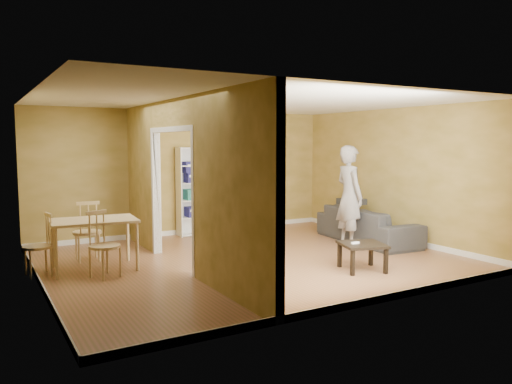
# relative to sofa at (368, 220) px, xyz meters

# --- Properties ---
(room_shell) EXTENTS (6.50, 6.50, 6.50)m
(room_shell) POSITION_rel_sofa_xyz_m (-2.70, -0.17, 0.86)
(room_shell) COLOR #9D6348
(room_shell) RESTS_ON ground
(partition) EXTENTS (0.22, 5.50, 2.60)m
(partition) POSITION_rel_sofa_xyz_m (-3.90, -0.17, 0.86)
(partition) COLOR tan
(partition) RESTS_ON ground
(wall_speaker) EXTENTS (0.10, 0.10, 0.10)m
(wall_speaker) POSITION_rel_sofa_xyz_m (-1.20, 2.52, 1.46)
(wall_speaker) COLOR black
(wall_speaker) RESTS_ON room_shell
(sofa) EXTENTS (2.38, 1.17, 0.88)m
(sofa) POSITION_rel_sofa_xyz_m (0.00, 0.00, 0.00)
(sofa) COLOR black
(sofa) RESTS_ON ground
(person) EXTENTS (0.88, 0.73, 2.21)m
(person) POSITION_rel_sofa_xyz_m (-0.61, -0.16, 0.67)
(person) COLOR slate
(person) RESTS_ON ground
(bookshelf) EXTENTS (0.77, 0.34, 1.84)m
(bookshelf) POSITION_rel_sofa_xyz_m (-2.60, 2.43, 0.48)
(bookshelf) COLOR white
(bookshelf) RESTS_ON ground
(paper_box_navy_a) EXTENTS (0.41, 0.27, 0.21)m
(paper_box_navy_a) POSITION_rel_sofa_xyz_m (-2.61, 2.38, 0.05)
(paper_box_navy_a) COLOR #0E174B
(paper_box_navy_a) RESTS_ON bookshelf
(paper_box_teal) EXTENTS (0.43, 0.28, 0.22)m
(paper_box_teal) POSITION_rel_sofa_xyz_m (-2.62, 2.38, 0.42)
(paper_box_teal) COLOR #1E6461
(paper_box_teal) RESTS_ON bookshelf
(paper_box_navy_b) EXTENTS (0.39, 0.26, 0.20)m
(paper_box_navy_b) POSITION_rel_sofa_xyz_m (-2.63, 2.38, 0.77)
(paper_box_navy_b) COLOR navy
(paper_box_navy_b) RESTS_ON bookshelf
(paper_box_navy_c) EXTENTS (0.45, 0.29, 0.23)m
(paper_box_navy_c) POSITION_rel_sofa_xyz_m (-2.64, 2.38, 1.01)
(paper_box_navy_c) COLOR navy
(paper_box_navy_c) RESTS_ON bookshelf
(coffee_table) EXTENTS (0.63, 0.63, 0.42)m
(coffee_table) POSITION_rel_sofa_xyz_m (-1.59, -1.62, -0.09)
(coffee_table) COLOR black
(coffee_table) RESTS_ON ground
(game_controller) EXTENTS (0.14, 0.04, 0.03)m
(game_controller) POSITION_rel_sofa_xyz_m (-1.71, -1.59, -0.01)
(game_controller) COLOR white
(game_controller) RESTS_ON coffee_table
(dining_table) EXTENTS (1.24, 0.83, 0.77)m
(dining_table) POSITION_rel_sofa_xyz_m (-5.09, 0.46, 0.26)
(dining_table) COLOR beige
(dining_table) RESTS_ON ground
(chair_left) EXTENTS (0.47, 0.47, 0.91)m
(chair_left) POSITION_rel_sofa_xyz_m (-5.89, 0.49, 0.02)
(chair_left) COLOR tan
(chair_left) RESTS_ON ground
(chair_near) EXTENTS (0.58, 0.58, 0.96)m
(chair_near) POSITION_rel_sofa_xyz_m (-5.06, -0.07, 0.04)
(chair_near) COLOR tan
(chair_near) RESTS_ON ground
(chair_far) EXTENTS (0.48, 0.48, 1.00)m
(chair_far) POSITION_rel_sofa_xyz_m (-5.07, 1.11, 0.06)
(chair_far) COLOR tan
(chair_far) RESTS_ON ground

